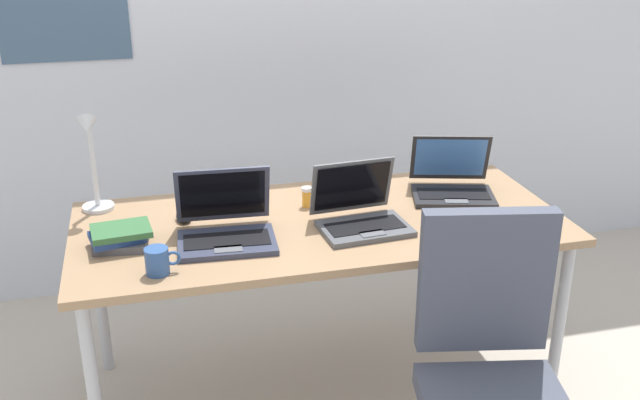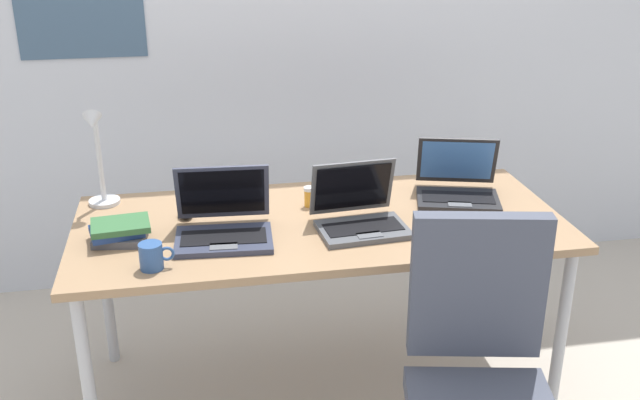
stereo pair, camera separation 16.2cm
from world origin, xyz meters
The scene contains 13 objects.
ground_plane centered at (0.00, 0.00, 0.00)m, with size 12.00×12.00×0.00m, color #B7AD9E.
wall_back centered at (0.00, 1.10, 1.30)m, with size 6.00×0.13×2.60m.
desk centered at (0.00, 0.00, 0.68)m, with size 1.80×0.80×0.74m.
desk_lamp centered at (-0.80, 0.28, 0.94)m, with size 0.12×0.18×0.40m.
laptop_mid_desk centered at (-0.36, -0.08, 0.79)m, with size 0.35×0.33×0.24m.
laptop_center centered at (0.13, -0.10, 0.79)m, with size 0.33×0.30×0.23m.
laptop_front_right centered at (0.58, 0.11, 0.79)m, with size 0.38×0.37×0.23m.
computer_mouse centered at (-0.49, 0.12, 0.76)m, with size 0.06×0.10×0.03m, color black.
cell_phone centered at (0.54, -0.26, 0.74)m, with size 0.06×0.14×0.01m, color black.
headphones centered at (0.15, 0.26, 0.76)m, with size 0.21×0.18×0.04m.
pill_bottle centered at (-0.02, 0.14, 0.78)m, with size 0.04×0.04×0.08m.
book_stack centered at (-0.72, -0.06, 0.78)m, with size 0.22×0.17×0.07m.
coffee_mug centered at (-0.60, -0.28, 0.78)m, with size 0.11×0.08×0.09m.
Camera 2 is at (-0.45, -2.44, 1.84)m, focal length 41.14 mm.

